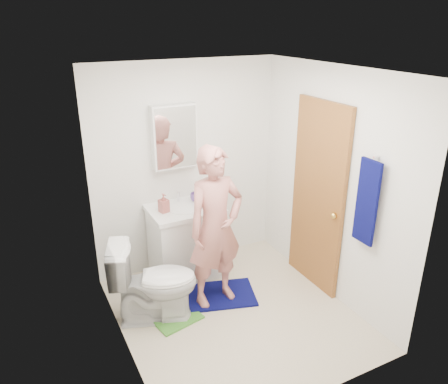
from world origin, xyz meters
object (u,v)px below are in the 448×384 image
Objects in this scene: medicine_cabinet at (174,136)px; toothbrush_cup at (196,197)px; toilet at (154,282)px; soap_dispenser at (164,203)px; man at (216,228)px; vanity_cabinet at (186,243)px; towel at (367,202)px.

medicine_cabinet is 0.73m from toothbrush_cup.
toothbrush_cup is at bearing -27.29° from toilet.
medicine_cabinet is at bearing 44.51° from soap_dispenser.
medicine_cabinet is at bearing -15.33° from toilet.
medicine_cabinet is 0.83× the size of toilet.
man is (0.66, -0.02, 0.44)m from toilet.
toilet reaches higher than vanity_cabinet.
vanity_cabinet is 0.95× the size of toilet.
soap_dispenser is at bearing 111.66° from man.
toothbrush_cup reaches higher than toilet.
medicine_cabinet is 0.87× the size of towel.
soap_dispenser is 0.70m from man.
medicine_cabinet is 5.63× the size of toothbrush_cup.
towel is 0.48× the size of man.
medicine_cabinet is at bearing 89.33° from man.
vanity_cabinet is 1.00× the size of towel.
medicine_cabinet reaches higher than soap_dispenser.
soap_dispenser is at bearing -10.18° from toilet.
towel is at bearing -96.86° from toilet.
toilet is 4.03× the size of soap_dispenser.
toothbrush_cup is (0.42, 0.12, -0.06)m from soap_dispenser.
soap_dispenser is at bearing -177.21° from vanity_cabinet.
towel is 6.43× the size of toothbrush_cup.
vanity_cabinet is 0.54m from toothbrush_cup.
toilet is (-1.76, 0.88, -0.83)m from towel.
man is at bearing -62.33° from soap_dispenser.
toilet is at bearing -119.84° from soap_dispenser.
man is at bearing -71.75° from toilet.
medicine_cabinet is 1.13m from man.
towel is 1.91m from toothbrush_cup.
toilet is 1.15m from toothbrush_cup.
man is at bearing -84.66° from medicine_cabinet.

